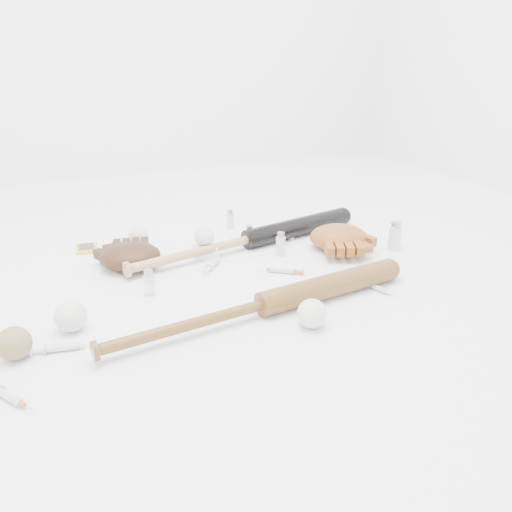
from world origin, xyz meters
name	(u,v)px	position (x,y,z in m)	size (l,w,h in m)	color
bat_dark	(249,239)	(0.06, 0.22, 0.03)	(0.94, 0.07, 0.07)	black
bat_wood	(264,304)	(-0.09, -0.22, 0.03)	(0.92, 0.07, 0.07)	brown
glove_dark	(130,256)	(-0.34, 0.23, 0.04)	(0.23, 0.23, 0.08)	#341D0E
glove_tan	(339,237)	(0.35, 0.10, 0.04)	(0.24, 0.24, 0.09)	brown
trading_card	(87,248)	(-0.45, 0.45, 0.00)	(0.07, 0.10, 0.01)	gold
pedestal	(205,251)	(-0.10, 0.22, 0.02)	(0.07, 0.07, 0.04)	white
baseball_on_pedestal	(204,236)	(-0.10, 0.22, 0.07)	(0.07, 0.07, 0.07)	silver
baseball_left	(71,316)	(-0.55, -0.09, 0.04)	(0.08, 0.08, 0.08)	silver
baseball_upper	(138,235)	(-0.28, 0.42, 0.04)	(0.07, 0.07, 0.07)	silver
baseball_mid	(312,314)	(0.00, -0.32, 0.04)	(0.07, 0.07, 0.07)	silver
baseball_aged	(14,343)	(-0.67, -0.17, 0.04)	(0.08, 0.08, 0.08)	olive
syringe_0	(10,397)	(-0.69, -0.33, 0.01)	(0.15, 0.03, 0.02)	#ADBCC6
syringe_1	(282,270)	(0.08, 0.00, 0.01)	(0.16, 0.03, 0.02)	#ADBCC6
syringe_2	(213,264)	(-0.10, 0.13, 0.01)	(0.16, 0.03, 0.02)	#ADBCC6
syringe_3	(378,288)	(0.27, -0.23, 0.01)	(0.14, 0.02, 0.02)	#ADBCC6
syringe_4	(316,218)	(0.44, 0.40, 0.01)	(0.14, 0.02, 0.02)	#ADBCC6
syringe_5	(63,347)	(-0.58, -0.18, 0.01)	(0.16, 0.03, 0.02)	#ADBCC6
vial_0	(291,231)	(0.24, 0.25, 0.03)	(0.02, 0.02, 0.06)	silver
vial_1	(230,219)	(0.08, 0.45, 0.04)	(0.03, 0.03, 0.07)	silver
vial_2	(281,244)	(0.14, 0.13, 0.04)	(0.03, 0.03, 0.08)	silver
vial_3	(395,236)	(0.52, 0.01, 0.05)	(0.04, 0.04, 0.10)	silver
vial_4	(149,283)	(-0.33, 0.02, 0.04)	(0.03, 0.03, 0.08)	silver
vial_5	(249,236)	(0.08, 0.25, 0.04)	(0.03, 0.03, 0.07)	silver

